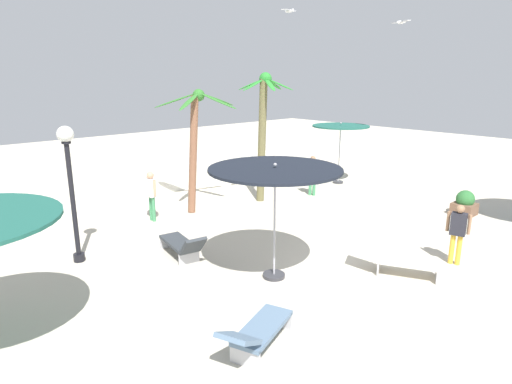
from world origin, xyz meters
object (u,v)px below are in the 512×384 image
object	(u,v)px
lamp_post_1	(70,176)
guest_0	(458,229)
seagull_1	(401,22)
patio_umbrella_2	(275,174)
guest_1	(313,172)
lounge_chair_2	(257,331)
planter	(465,204)
patio_umbrella_3	(341,129)
guest_2	(151,191)
lounge_chair_0	(182,244)
palm_tree_0	(263,123)
lounge_chair_1	(397,259)
palm_tree_2	(195,134)
seagull_0	(289,11)

from	to	relation	value
lamp_post_1	guest_0	distance (m)	9.59
guest_0	seagull_1	distance (m)	8.60
patio_umbrella_2	guest_1	size ratio (longest dim) A/B	1.89
lounge_chair_2	planter	xyz separation A→B (m)	(10.38, 0.87, -0.02)
patio_umbrella_3	guest_2	xyz separation A→B (m)	(-8.65, 0.90, -1.39)
guest_1	guest_2	world-z (taller)	guest_2
patio_umbrella_2	lounge_chair_0	world-z (taller)	patio_umbrella_2
patio_umbrella_3	palm_tree_0	bearing A→B (deg)	176.24
patio_umbrella_3	lounge_chair_1	size ratio (longest dim) A/B	1.38
lamp_post_1	lounge_chair_1	distance (m)	8.10
palm_tree_0	lounge_chair_0	size ratio (longest dim) A/B	2.41
guest_0	seagull_1	world-z (taller)	seagull_1
patio_umbrella_2	lamp_post_1	xyz separation A→B (m)	(-3.03, 4.01, -0.25)
lamp_post_1	guest_2	bearing A→B (deg)	27.88
palm_tree_2	guest_1	xyz separation A→B (m)	(4.51, -1.37, -1.75)
palm_tree_2	guest_0	xyz separation A→B (m)	(2.16, -8.04, -1.77)
lamp_post_1	guest_2	xyz separation A→B (m)	(3.01, 1.59, -1.24)
guest_0	seagull_0	world-z (taller)	seagull_0
seagull_1	planter	bearing A→B (deg)	-96.58
patio_umbrella_2	planter	size ratio (longest dim) A/B	3.50
patio_umbrella_2	seagull_0	size ratio (longest dim) A/B	2.68
guest_2	patio_umbrella_2	bearing A→B (deg)	-89.84
lounge_chair_1	planter	xyz separation A→B (m)	(5.88, 0.87, -0.00)
palm_tree_0	lounge_chair_0	distance (m)	6.44
lamp_post_1	seagull_1	xyz separation A→B (m)	(11.52, -1.84, 4.22)
palm_tree_2	seagull_1	world-z (taller)	seagull_1
palm_tree_0	lounge_chair_1	bearing A→B (deg)	-106.94
lamp_post_1	guest_0	bearing A→B (deg)	-43.48
patio_umbrella_2	seagull_0	xyz separation A→B (m)	(6.37, 5.70, 4.51)
patio_umbrella_3	lounge_chair_0	world-z (taller)	patio_umbrella_3
lounge_chair_2	lamp_post_1	bearing A→B (deg)	97.60
palm_tree_2	planter	bearing A→B (deg)	-45.32
patio_umbrella_2	lamp_post_1	bearing A→B (deg)	127.06
lounge_chair_0	guest_1	world-z (taller)	guest_1
palm_tree_0	guest_0	bearing A→B (deg)	-93.56
lounge_chair_0	planter	distance (m)	9.70
guest_1	seagull_1	xyz separation A→B (m)	(2.27, -1.97, 5.50)
palm_tree_0	seagull_0	xyz separation A→B (m)	(2.04, 0.72, 4.06)
patio_umbrella_2	guest_0	bearing A→B (deg)	-33.19
palm_tree_2	guest_0	size ratio (longest dim) A/B	2.69
patio_umbrella_3	lounge_chair_1	world-z (taller)	patio_umbrella_3
palm_tree_0	guest_0	size ratio (longest dim) A/B	3.04
lamp_post_1	lounge_chair_2	bearing A→B (deg)	-82.40
seagull_0	guest_1	bearing A→B (deg)	-95.63
lamp_post_1	lounge_chair_1	xyz separation A→B (m)	(5.28, -5.86, -1.84)
seagull_0	patio_umbrella_2	bearing A→B (deg)	-138.17
lamp_post_1	guest_2	size ratio (longest dim) A/B	2.11
patio_umbrella_2	palm_tree_2	bearing A→B (deg)	72.78
palm_tree_0	seagull_1	bearing A→B (deg)	-34.02
palm_tree_0	lamp_post_1	bearing A→B (deg)	-172.47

